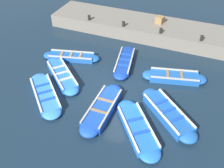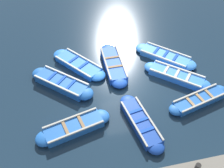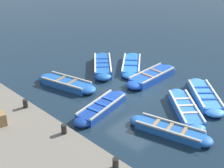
{
  "view_description": "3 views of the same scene",
  "coord_description": "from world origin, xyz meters",
  "px_view_note": "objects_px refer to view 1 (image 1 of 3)",
  "views": [
    {
      "loc": [
        9.79,
        4.12,
        9.11
      ],
      "look_at": [
        -0.29,
        0.02,
        0.22
      ],
      "focal_mm": 42.0,
      "sensor_mm": 36.0,
      "label": 1
    },
    {
      "loc": [
        -9.36,
        2.76,
        10.08
      ],
      "look_at": [
        0.1,
        0.7,
        0.21
      ],
      "focal_mm": 42.0,
      "sensor_mm": 36.0,
      "label": 2
    },
    {
      "loc": [
        -10.97,
        -9.02,
        7.54
      ],
      "look_at": [
        -0.95,
        0.85,
        0.45
      ],
      "focal_mm": 50.0,
      "sensor_mm": 36.0,
      "label": 3
    }
  ],
  "objects_px": {
    "boat_far_corner": "(71,57)",
    "boat_end_of_row": "(125,62)",
    "boat_near_quay": "(45,94)",
    "bollard_north": "(89,18)",
    "bollard_mid_south": "(161,31)",
    "boat_centre": "(62,75)",
    "bollard_south": "(202,38)",
    "boat_alongside": "(102,109)",
    "boat_tucked": "(138,128)",
    "boat_outer_right": "(168,113)",
    "wooden_crate": "(160,20)",
    "boat_inner_gap": "(174,77)",
    "bollard_mid_north": "(123,24)"
  },
  "relations": [
    {
      "from": "boat_far_corner",
      "to": "boat_end_of_row",
      "type": "bearing_deg",
      "value": 102.31
    },
    {
      "from": "boat_end_of_row",
      "to": "boat_near_quay",
      "type": "bearing_deg",
      "value": -32.94
    },
    {
      "from": "bollard_north",
      "to": "bollard_mid_south",
      "type": "distance_m",
      "value": 5.16
    },
    {
      "from": "boat_centre",
      "to": "bollard_south",
      "type": "height_order",
      "value": "bollard_south"
    },
    {
      "from": "boat_end_of_row",
      "to": "boat_alongside",
      "type": "bearing_deg",
      "value": 5.09
    },
    {
      "from": "boat_tucked",
      "to": "boat_outer_right",
      "type": "bearing_deg",
      "value": 142.19
    },
    {
      "from": "boat_far_corner",
      "to": "bollard_south",
      "type": "distance_m",
      "value": 8.16
    },
    {
      "from": "boat_near_quay",
      "to": "wooden_crate",
      "type": "relative_size",
      "value": 6.93
    },
    {
      "from": "boat_tucked",
      "to": "bollard_north",
      "type": "relative_size",
      "value": 10.12
    },
    {
      "from": "boat_alongside",
      "to": "bollard_south",
      "type": "relative_size",
      "value": 10.8
    },
    {
      "from": "boat_inner_gap",
      "to": "bollard_south",
      "type": "xyz_separation_m",
      "value": [
        -3.38,
        0.88,
        0.88
      ]
    },
    {
      "from": "boat_inner_gap",
      "to": "bollard_north",
      "type": "relative_size",
      "value": 10.42
    },
    {
      "from": "boat_far_corner",
      "to": "boat_near_quay",
      "type": "bearing_deg",
      "value": 7.31
    },
    {
      "from": "boat_inner_gap",
      "to": "bollard_mid_south",
      "type": "xyz_separation_m",
      "value": [
        -3.38,
        -1.7,
        0.88
      ]
    },
    {
      "from": "boat_far_corner",
      "to": "boat_centre",
      "type": "xyz_separation_m",
      "value": [
        1.87,
        0.45,
        0.01
      ]
    },
    {
      "from": "boat_far_corner",
      "to": "bollard_south",
      "type": "bearing_deg",
      "value": 117.24
    },
    {
      "from": "boat_centre",
      "to": "wooden_crate",
      "type": "relative_size",
      "value": 6.92
    },
    {
      "from": "boat_end_of_row",
      "to": "boat_outer_right",
      "type": "distance_m",
      "value": 4.74
    },
    {
      "from": "boat_near_quay",
      "to": "bollard_south",
      "type": "distance_m",
      "value": 10.0
    },
    {
      "from": "boat_tucked",
      "to": "bollard_mid_north",
      "type": "xyz_separation_m",
      "value": [
        -7.69,
        -3.52,
        0.91
      ]
    },
    {
      "from": "boat_outer_right",
      "to": "boat_tucked",
      "type": "distance_m",
      "value": 1.73
    },
    {
      "from": "bollard_north",
      "to": "boat_end_of_row",
      "type": "bearing_deg",
      "value": 51.55
    },
    {
      "from": "bollard_north",
      "to": "bollard_south",
      "type": "bearing_deg",
      "value": 90.0
    },
    {
      "from": "bollard_south",
      "to": "wooden_crate",
      "type": "height_order",
      "value": "wooden_crate"
    },
    {
      "from": "boat_centre",
      "to": "bollard_north",
      "type": "bearing_deg",
      "value": -170.1
    },
    {
      "from": "boat_far_corner",
      "to": "bollard_south",
      "type": "height_order",
      "value": "bollard_south"
    },
    {
      "from": "boat_far_corner",
      "to": "boat_centre",
      "type": "distance_m",
      "value": 1.92
    },
    {
      "from": "boat_far_corner",
      "to": "boat_alongside",
      "type": "xyz_separation_m",
      "value": [
        3.48,
        3.63,
        0.04
      ]
    },
    {
      "from": "boat_alongside",
      "to": "bollard_mid_south",
      "type": "distance_m",
      "value": 7.31
    },
    {
      "from": "bollard_mid_north",
      "to": "bollard_south",
      "type": "height_order",
      "value": "same"
    },
    {
      "from": "wooden_crate",
      "to": "boat_alongside",
      "type": "bearing_deg",
      "value": -3.91
    },
    {
      "from": "bollard_north",
      "to": "boat_tucked",
      "type": "bearing_deg",
      "value": 38.42
    },
    {
      "from": "boat_alongside",
      "to": "boat_outer_right",
      "type": "distance_m",
      "value": 3.13
    },
    {
      "from": "boat_far_corner",
      "to": "boat_outer_right",
      "type": "distance_m",
      "value": 7.13
    },
    {
      "from": "bollard_north",
      "to": "wooden_crate",
      "type": "bearing_deg",
      "value": 106.18
    },
    {
      "from": "boat_tucked",
      "to": "boat_alongside",
      "type": "bearing_deg",
      "value": -104.34
    },
    {
      "from": "bollard_north",
      "to": "boat_inner_gap",
      "type": "bearing_deg",
      "value": 63.77
    },
    {
      "from": "boat_far_corner",
      "to": "wooden_crate",
      "type": "relative_size",
      "value": 7.39
    },
    {
      "from": "boat_near_quay",
      "to": "bollard_north",
      "type": "xyz_separation_m",
      "value": [
        -7.32,
        -0.99,
        0.9
      ]
    },
    {
      "from": "boat_end_of_row",
      "to": "boat_outer_right",
      "type": "xyz_separation_m",
      "value": [
        3.32,
        3.38,
        0.04
      ]
    },
    {
      "from": "bollard_mid_north",
      "to": "bollard_mid_south",
      "type": "bearing_deg",
      "value": 90.0
    },
    {
      "from": "bollard_mid_north",
      "to": "bollard_mid_south",
      "type": "distance_m",
      "value": 2.58
    },
    {
      "from": "boat_inner_gap",
      "to": "boat_far_corner",
      "type": "xyz_separation_m",
      "value": [
        0.34,
        -6.33,
        -0.02
      ]
    },
    {
      "from": "boat_near_quay",
      "to": "boat_centre",
      "type": "height_order",
      "value": "boat_centre"
    },
    {
      "from": "boat_centre",
      "to": "bollard_south",
      "type": "distance_m",
      "value": 8.82
    },
    {
      "from": "boat_centre",
      "to": "bollard_mid_north",
      "type": "bearing_deg",
      "value": 163.97
    },
    {
      "from": "boat_tucked",
      "to": "wooden_crate",
      "type": "distance_m",
      "value": 9.22
    },
    {
      "from": "boat_end_of_row",
      "to": "wooden_crate",
      "type": "relative_size",
      "value": 7.5
    },
    {
      "from": "bollard_mid_north",
      "to": "boat_end_of_row",
      "type": "bearing_deg",
      "value": 21.83
    },
    {
      "from": "boat_outer_right",
      "to": "bollard_south",
      "type": "distance_m",
      "value": 6.41
    }
  ]
}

